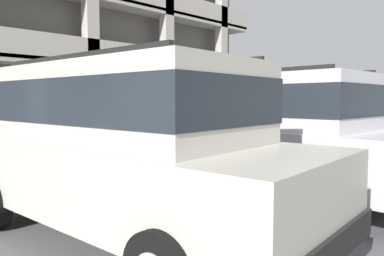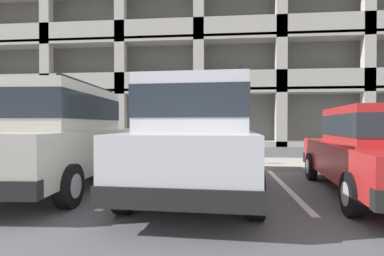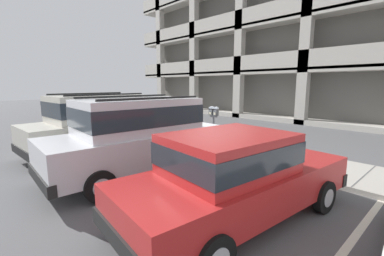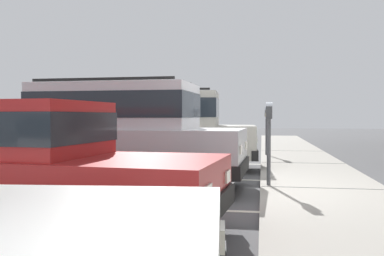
{
  "view_description": "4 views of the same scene",
  "coord_description": "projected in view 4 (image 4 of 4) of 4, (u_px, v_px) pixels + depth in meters",
  "views": [
    {
      "loc": [
        -5.56,
        -5.76,
        1.59
      ],
      "look_at": [
        -0.13,
        -0.6,
        1.02
      ],
      "focal_mm": 35.0,
      "sensor_mm": 36.0,
      "label": 1
    },
    {
      "loc": [
        0.26,
        -7.93,
        1.25
      ],
      "look_at": [
        -0.44,
        -0.98,
        1.16
      ],
      "focal_mm": 28.0,
      "sensor_mm": 36.0,
      "label": 2
    },
    {
      "loc": [
        5.47,
        -5.92,
        2.32
      ],
      "look_at": [
        -0.33,
        -0.46,
        0.97
      ],
      "focal_mm": 24.0,
      "sensor_mm": 36.0,
      "label": 3
    },
    {
      "loc": [
        7.63,
        0.23,
        1.37
      ],
      "look_at": [
        -0.25,
        -1.07,
        1.14
      ],
      "focal_mm": 40.0,
      "sensor_mm": 36.0,
      "label": 4
    }
  ],
  "objects": [
    {
      "name": "silver_suv",
      "position": [
        118.0,
        131.0,
        8.11
      ],
      "size": [
        2.16,
        4.85,
        2.03
      ],
      "rotation": [
        0.0,
        0.0,
        -0.04
      ],
      "color": "silver",
      "rests_on": "ground_plane"
    },
    {
      "name": "sidewalk",
      "position": [
        324.0,
        192.0,
        7.39
      ],
      "size": [
        40.0,
        2.2,
        0.12
      ],
      "color": "#ADA89E",
      "rests_on": "ground_plane"
    },
    {
      "name": "dark_hatchback",
      "position": [
        27.0,
        162.0,
        5.08
      ],
      "size": [
        2.14,
        4.62,
        1.54
      ],
      "rotation": [
        0.0,
        0.0,
        -0.09
      ],
      "color": "red",
      "rests_on": "ground_plane"
    },
    {
      "name": "parking_meter_near",
      "position": [
        269.0,
        124.0,
        7.66
      ],
      "size": [
        0.35,
        0.12,
        1.49
      ],
      "color": "#595B60",
      "rests_on": "sidewalk"
    },
    {
      "name": "parking_stall_lines",
      "position": [
        150.0,
        208.0,
        6.33
      ],
      "size": [
        12.27,
        4.8,
        0.01
      ],
      "color": "silver",
      "rests_on": "ground_plane"
    },
    {
      "name": "ground_plane",
      "position": [
        249.0,
        196.0,
        7.6
      ],
      "size": [
        80.0,
        80.0,
        0.1
      ],
      "color": "#565659"
    },
    {
      "name": "parking_meter_far",
      "position": [
        267.0,
        120.0,
        13.65
      ],
      "size": [
        0.35,
        0.12,
        1.52
      ],
      "color": "#47474C",
      "rests_on": "sidewalk"
    },
    {
      "name": "red_sedan",
      "position": [
        161.0,
        127.0,
        10.89
      ],
      "size": [
        2.21,
        4.88,
        2.03
      ],
      "rotation": [
        0.0,
        0.0,
        0.06
      ],
      "color": "beige",
      "rests_on": "ground_plane"
    }
  ]
}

